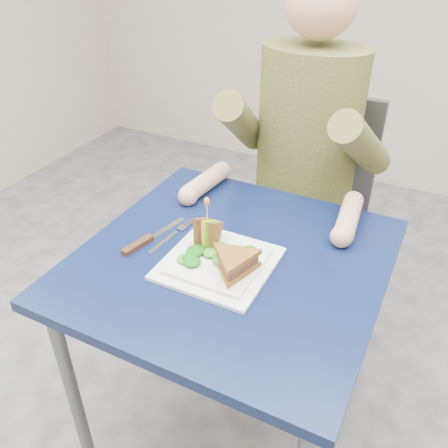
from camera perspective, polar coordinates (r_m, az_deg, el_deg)
The scene contains 13 objects.
ground at distance 1.75m, azimuth 0.70°, elevation -23.26°, with size 4.00×4.00×0.00m, color #545457.
table at distance 1.26m, azimuth 0.90°, elevation -6.84°, with size 0.75×0.75×0.73m.
chair at distance 1.83m, azimuth 10.06°, elevation 2.69°, with size 0.42×0.40×0.93m.
diner at distance 1.57m, azimuth 10.08°, elevation 12.55°, with size 0.54×0.59×0.74m.
plate at distance 1.18m, azimuth -0.67°, elevation -4.62°, with size 0.26×0.26×0.02m.
sandwich_flat at distance 1.12m, azimuth 1.24°, elevation -4.66°, with size 0.19×0.19×0.05m.
sandwich_upright at distance 1.20m, azimuth -2.00°, elevation -1.02°, with size 0.08×0.12×0.12m.
fork at distance 1.28m, azimuth -6.49°, elevation -1.56°, with size 0.04×0.18×0.01m.
knife at distance 1.27m, azimuth -9.70°, elevation -2.12°, with size 0.06×0.22×0.02m.
toothpick at distance 1.17m, azimuth -2.06°, elevation 1.57°, with size 0.00×0.00×0.06m, color tan.
toothpick_frill at distance 1.15m, azimuth -2.09°, elevation 2.75°, with size 0.01×0.01×0.02m, color orange.
lettuce_spill at distance 1.17m, azimuth -0.23°, elevation -3.61°, with size 0.15×0.13×0.02m, color #337A14, non-canonical shape.
onion_ring at distance 1.16m, azimuth 0.10°, elevation -3.68°, with size 0.04×0.04×0.01m, color #9E4C7A.
Camera 1 is at (0.42, -0.86, 1.47)m, focal length 38.00 mm.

